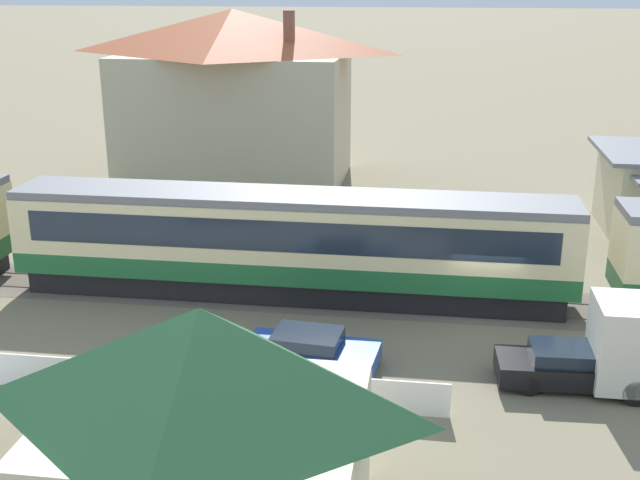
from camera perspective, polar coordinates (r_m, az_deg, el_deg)
The scene contains 7 objects.
ground_plane at distance 30.07m, azimuth 11.48°, elevation -5.28°, with size 600.00×600.00×0.00m, color #7A7056.
passenger_train at distance 30.46m, azimuth -1.61°, elevation -0.01°, with size 66.68×2.89×4.10m.
railway_track at distance 31.25m, azimuth -1.61°, elevation -3.96°, with size 117.25×3.60×0.04m.
station_house_terracotta_roof at distance 48.56m, azimuth -6.08°, elevation 10.30°, with size 14.02×9.13×10.03m.
cottage_dark_green_roof at distance 17.45m, azimuth -8.19°, elevation -12.84°, with size 7.11×5.77×5.53m.
parked_car_blue at distance 25.56m, azimuth -0.68°, elevation -7.86°, with size 4.38×2.27×1.19m.
parked_car_black at distance 25.65m, azimuth 17.45°, elevation -8.59°, with size 4.58×1.95×1.25m.
Camera 1 is at (-2.01, -27.57, 11.84)m, focal length 45.00 mm.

